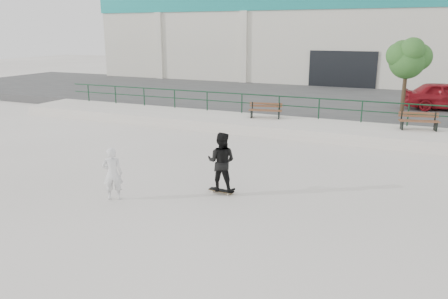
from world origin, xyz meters
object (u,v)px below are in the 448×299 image
at_px(seated_skater, 112,174).
at_px(skateboard, 221,191).
at_px(bench_right, 419,121).
at_px(red_car, 447,96).
at_px(tree, 408,57).
at_px(standing_skater, 221,162).
at_px(bench_left, 265,110).

bearing_deg(seated_skater, skateboard, -178.06).
distance_m(bench_right, red_car, 6.15).
distance_m(tree, seated_skater, 16.14).
height_order(red_car, standing_skater, red_car).
xyz_separation_m(tree, red_car, (2.09, 2.62, -2.14)).
relative_size(red_car, seated_skater, 2.90).
xyz_separation_m(bench_right, tree, (-0.76, 3.37, 2.51)).
distance_m(red_car, standing_skater, 16.57).
bearing_deg(red_car, bench_right, 156.21).
xyz_separation_m(bench_left, red_car, (8.25, 6.09, 0.39)).
relative_size(skateboard, seated_skater, 0.52).
distance_m(bench_right, seated_skater, 13.43).
height_order(bench_left, skateboard, bench_left).
relative_size(standing_skater, seated_skater, 1.15).
bearing_deg(red_car, standing_skater, 145.29).
height_order(skateboard, seated_skater, seated_skater).
bearing_deg(seated_skater, tree, -147.11).
bearing_deg(bench_left, seated_skater, -107.03).
bearing_deg(standing_skater, skateboard, -82.17).
xyz_separation_m(bench_left, tree, (6.16, 3.47, 2.52)).
xyz_separation_m(bench_left, bench_right, (6.92, 0.09, 0.01)).
bearing_deg(bench_left, standing_skater, -91.65).
height_order(red_car, skateboard, red_car).
height_order(bench_left, red_car, red_car).
bearing_deg(seated_skater, bench_right, -156.49).
bearing_deg(red_car, bench_left, 115.14).
distance_m(skateboard, seated_skater, 3.18).
relative_size(tree, skateboard, 4.86).
distance_m(bench_right, skateboard, 10.63).
distance_m(standing_skater, seated_skater, 3.11).
height_order(bench_right, skateboard, bench_right).
height_order(standing_skater, seated_skater, standing_skater).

